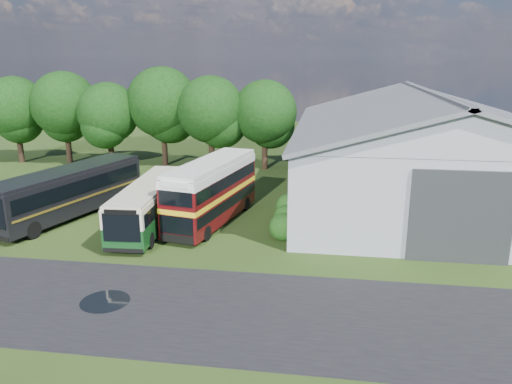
% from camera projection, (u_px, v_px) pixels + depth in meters
% --- Properties ---
extents(ground, '(120.00, 120.00, 0.00)m').
position_uv_depth(ground, '(160.00, 276.00, 24.88)').
color(ground, '#1F3711').
rests_on(ground, ground).
extents(asphalt_road, '(60.00, 8.00, 0.02)m').
position_uv_depth(asphalt_road, '(203.00, 309.00, 21.59)').
color(asphalt_road, black).
rests_on(asphalt_road, ground).
extents(puddle, '(2.20, 2.20, 0.01)m').
position_uv_depth(puddle, '(105.00, 302.00, 22.23)').
color(puddle, black).
rests_on(puddle, ground).
extents(storage_shed, '(18.80, 24.80, 8.15)m').
position_uv_depth(storage_shed, '(424.00, 145.00, 36.85)').
color(storage_shed, gray).
rests_on(storage_shed, ground).
extents(tree_far_left, '(6.12, 6.12, 8.64)m').
position_uv_depth(tree_far_left, '(15.00, 107.00, 49.57)').
color(tree_far_left, black).
rests_on(tree_far_left, ground).
extents(tree_left_a, '(6.46, 6.46, 9.12)m').
position_uv_depth(tree_left_a, '(64.00, 104.00, 49.24)').
color(tree_left_a, black).
rests_on(tree_left_a, ground).
extents(tree_left_b, '(5.78, 5.78, 8.16)m').
position_uv_depth(tree_left_b, '(108.00, 113.00, 47.74)').
color(tree_left_b, black).
rests_on(tree_left_b, ground).
extents(tree_mid, '(6.80, 6.80, 9.60)m').
position_uv_depth(tree_mid, '(162.00, 102.00, 48.01)').
color(tree_mid, black).
rests_on(tree_mid, ground).
extents(tree_right_a, '(6.26, 6.26, 8.83)m').
position_uv_depth(tree_right_a, '(211.00, 110.00, 46.47)').
color(tree_right_a, black).
rests_on(tree_right_a, ground).
extents(tree_right_b, '(5.98, 5.98, 8.45)m').
position_uv_depth(tree_right_b, '(265.00, 112.00, 46.59)').
color(tree_right_b, black).
rests_on(tree_right_b, ground).
extents(shrub_front, '(1.70, 1.70, 1.70)m').
position_uv_depth(shrub_front, '(283.00, 239.00, 29.79)').
color(shrub_front, '#194714').
rests_on(shrub_front, ground).
extents(shrub_mid, '(1.60, 1.60, 1.60)m').
position_uv_depth(shrub_mid, '(286.00, 228.00, 31.70)').
color(shrub_mid, '#194714').
rests_on(shrub_mid, ground).
extents(shrub_back, '(1.80, 1.80, 1.80)m').
position_uv_depth(shrub_back, '(289.00, 218.00, 33.60)').
color(shrub_back, '#194714').
rests_on(shrub_back, ground).
extents(bus_green_single, '(2.96, 10.42, 2.84)m').
position_uv_depth(bus_green_single, '(150.00, 204.00, 31.58)').
color(bus_green_single, black).
rests_on(bus_green_single, ground).
extents(bus_maroon_double, '(4.31, 9.86, 4.11)m').
position_uv_depth(bus_maroon_double, '(212.00, 192.00, 32.24)').
color(bus_maroon_double, black).
rests_on(bus_maroon_double, ground).
extents(bus_dark_single, '(6.04, 12.15, 3.27)m').
position_uv_depth(bus_dark_single, '(69.00, 191.00, 33.56)').
color(bus_dark_single, black).
rests_on(bus_dark_single, ground).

